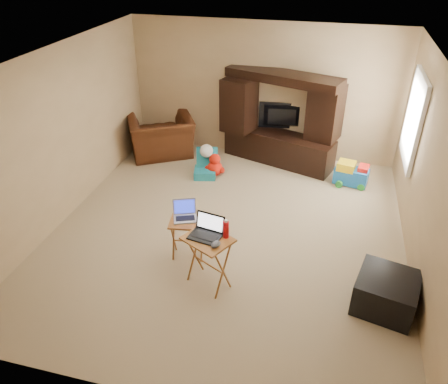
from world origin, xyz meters
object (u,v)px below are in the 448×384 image
(entertainment_center, at_px, (280,119))
(plush_toy, at_px, (215,165))
(ottoman, at_px, (386,293))
(mouse_left, at_px, (199,225))
(child_rocker, at_px, (205,164))
(mouse_right, at_px, (216,244))
(recliner, at_px, (161,136))
(push_toy, at_px, (351,173))
(laptop_right, at_px, (205,229))
(water_bottle, at_px, (226,230))
(laptop_left, at_px, (185,212))
(television, at_px, (282,117))
(tray_table_right, at_px, (208,262))
(tray_table_left, at_px, (188,239))

(entertainment_center, height_order, plush_toy, entertainment_center)
(ottoman, relative_size, mouse_left, 5.69)
(child_rocker, height_order, mouse_right, mouse_right)
(ottoman, bearing_deg, child_rocker, 139.41)
(entertainment_center, bearing_deg, recliner, -154.93)
(push_toy, bearing_deg, child_rocker, -160.38)
(laptop_right, distance_m, water_bottle, 0.25)
(child_rocker, relative_size, mouse_left, 4.35)
(laptop_right, xyz_separation_m, mouse_left, (-0.20, 0.36, -0.22))
(plush_toy, bearing_deg, entertainment_center, 39.25)
(child_rocker, height_order, laptop_left, laptop_left)
(recliner, height_order, mouse_right, recliner)
(laptop_left, bearing_deg, ottoman, -29.12)
(television, xyz_separation_m, water_bottle, (-0.14, -3.70, -0.01))
(child_rocker, xyz_separation_m, laptop_right, (0.79, -2.63, 0.57))
(tray_table_right, bearing_deg, tray_table_left, 160.76)
(recliner, xyz_separation_m, laptop_left, (1.46, -2.84, 0.31))
(child_rocker, bearing_deg, recliner, 135.31)
(ottoman, bearing_deg, entertainment_center, 117.05)
(tray_table_right, relative_size, mouse_left, 6.03)
(entertainment_center, distance_m, laptop_right, 3.58)
(laptop_right, bearing_deg, laptop_left, 141.97)
(recliner, relative_size, ottoman, 1.79)
(television, bearing_deg, child_rocker, 36.52)
(child_rocker, distance_m, tray_table_right, 2.78)
(laptop_right, relative_size, mouse_left, 3.15)
(push_toy, height_order, water_bottle, water_bottle)
(television, relative_size, laptop_right, 2.36)
(child_rocker, height_order, tray_table_left, tray_table_left)
(plush_toy, xyz_separation_m, mouse_right, (0.80, -2.87, 0.52))
(mouse_left, bearing_deg, child_rocker, 104.77)
(child_rocker, relative_size, water_bottle, 2.35)
(water_bottle, bearing_deg, mouse_right, -109.29)
(plush_toy, distance_m, push_toy, 2.39)
(plush_toy, relative_size, tray_table_right, 0.60)
(laptop_left, bearing_deg, entertainment_center, 54.19)
(entertainment_center, distance_m, television, 0.21)
(tray_table_right, distance_m, laptop_right, 0.47)
(recliner, relative_size, laptop_right, 3.24)
(recliner, relative_size, plush_toy, 2.82)
(television, height_order, tray_table_left, television)
(push_toy, bearing_deg, water_bottle, -105.43)
(child_rocker, distance_m, laptop_right, 2.81)
(recliner, height_order, mouse_left, recliner)
(ottoman, height_order, mouse_right, mouse_right)
(television, height_order, recliner, television)
(recliner, distance_m, tray_table_right, 3.83)
(ottoman, bearing_deg, television, 115.74)
(television, relative_size, push_toy, 1.51)
(laptop_right, relative_size, mouse_right, 2.58)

